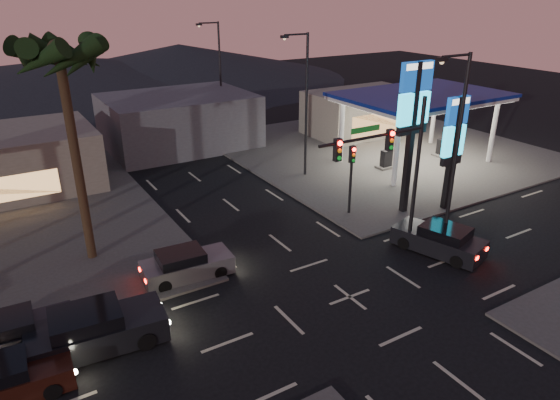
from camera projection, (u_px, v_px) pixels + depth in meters
ground at (350, 297)px, 22.13m from camera, size 140.00×140.00×0.00m
corner_lot_ne at (380, 149)px, 42.34m from camera, size 24.00×24.00×0.12m
gas_station at (421, 98)px, 37.23m from camera, size 12.20×8.20×5.47m
convenience_store at (361, 112)px, 46.47m from camera, size 10.00×6.00×4.00m
pylon_sign_tall at (414, 109)px, 28.02m from camera, size 2.20×0.35×9.00m
pylon_sign_short at (454, 137)px, 29.11m from camera, size 1.60×0.35×7.00m
traffic_signal_mast at (392, 159)px, 23.45m from camera, size 6.10×0.39×8.00m
pedestal_signal at (352, 169)px, 29.11m from camera, size 0.32×0.39×4.30m
streetlight_near at (455, 145)px, 23.93m from camera, size 2.14×0.25×10.00m
streetlight_mid at (304, 98)px, 34.16m from camera, size 2.14×0.25×10.00m
streetlight_far at (218, 71)px, 45.18m from camera, size 2.14×0.25×10.00m
palm_a at (61, 68)px, 21.63m from camera, size 4.41×4.41×10.86m
building_far_mid at (179, 121)px, 42.69m from camera, size 12.00×9.00×4.40m
hill_right at (180, 61)px, 75.55m from camera, size 50.00×50.00×5.00m
hill_center at (77, 73)px, 68.58m from camera, size 60.00×60.00×4.00m
car_lane_a_front at (95, 330)px, 18.76m from camera, size 5.27×2.51×1.67m
car_lane_a_mid at (4, 381)px, 16.48m from camera, size 4.34×2.00×1.38m
car_lane_b_front at (186, 265)px, 23.42m from camera, size 4.40×2.05×1.40m
car_lane_b_mid at (11, 335)px, 18.63m from camera, size 4.52×2.06×1.45m
suv_station at (440, 240)px, 25.65m from camera, size 3.13×4.88×1.52m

